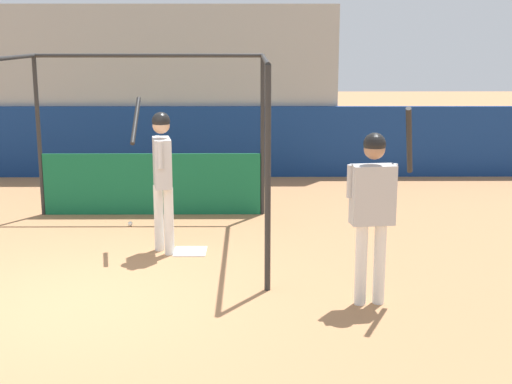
% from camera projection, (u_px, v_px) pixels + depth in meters
% --- Properties ---
extents(ground_plane, '(60.00, 60.00, 0.00)m').
position_uv_depth(ground_plane, '(72.00, 301.00, 7.97)').
color(ground_plane, '#A8754C').
extents(outfield_wall, '(24.00, 0.12, 1.47)m').
position_uv_depth(outfield_wall, '(154.00, 142.00, 14.79)').
color(outfield_wall, navy).
rests_on(outfield_wall, ground).
extents(bleacher_section, '(7.60, 4.00, 3.55)m').
position_uv_depth(bleacher_section, '(165.00, 85.00, 16.58)').
color(bleacher_section, '#9E9E99').
rests_on(bleacher_section, ground).
extents(batting_cage, '(3.70, 3.68, 2.62)m').
position_uv_depth(batting_cage, '(145.00, 153.00, 10.88)').
color(batting_cage, '#282828').
rests_on(batting_cage, ground).
extents(home_plate, '(0.44, 0.44, 0.02)m').
position_uv_depth(home_plate, '(190.00, 251.00, 9.76)').
color(home_plate, white).
rests_on(home_plate, ground).
extents(player_batter, '(0.56, 0.92, 2.07)m').
position_uv_depth(player_batter, '(162.00, 167.00, 9.51)').
color(player_batter, white).
rests_on(player_batter, ground).
extents(player_waiting, '(0.77, 0.56, 2.20)m').
position_uv_depth(player_waiting, '(373.00, 200.00, 7.64)').
color(player_waiting, white).
rests_on(player_waiting, ground).
extents(baseball, '(0.07, 0.07, 0.07)m').
position_uv_depth(baseball, '(130.00, 224.00, 11.07)').
color(baseball, white).
rests_on(baseball, ground).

